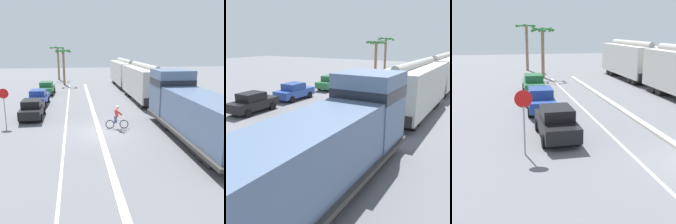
# 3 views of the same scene
# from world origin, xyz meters

# --- Properties ---
(ground_plane) EXTENTS (120.00, 120.00, 0.00)m
(ground_plane) POSITION_xyz_m (0.00, 0.00, 0.00)
(ground_plane) COLOR slate
(median_curb) EXTENTS (0.36, 36.00, 0.16)m
(median_curb) POSITION_xyz_m (0.00, 6.00, 0.08)
(median_curb) COLOR beige
(median_curb) RESTS_ON ground
(lane_stripe) EXTENTS (0.14, 36.00, 0.01)m
(lane_stripe) POSITION_xyz_m (-2.40, 6.00, 0.00)
(lane_stripe) COLOR silver
(lane_stripe) RESTS_ON ground
(locomotive) EXTENTS (3.10, 11.61, 4.20)m
(locomotive) POSITION_xyz_m (6.01, -1.59, 1.80)
(locomotive) COLOR slate
(locomotive) RESTS_ON ground
(hopper_car_lead) EXTENTS (2.90, 10.60, 4.18)m
(hopper_car_lead) POSITION_xyz_m (6.01, 10.56, 2.08)
(hopper_car_lead) COLOR #BAB7AF
(hopper_car_lead) RESTS_ON ground
(hopper_car_middle) EXTENTS (2.90, 10.60, 4.18)m
(hopper_car_middle) POSITION_xyz_m (6.01, 22.16, 2.08)
(hopper_car_middle) COLOR #BAB8B0
(hopper_car_middle) RESTS_ON ground
(parked_car_black) EXTENTS (1.86, 4.21, 1.62)m
(parked_car_black) POSITION_xyz_m (-5.25, 4.61, 0.82)
(parked_car_black) COLOR black
(parked_car_black) RESTS_ON ground
(parked_car_blue) EXTENTS (1.94, 4.26, 1.62)m
(parked_car_blue) POSITION_xyz_m (-5.39, 9.94, 0.82)
(parked_car_blue) COLOR #28479E
(parked_car_blue) RESTS_ON ground
(parked_car_green) EXTENTS (1.92, 4.24, 1.62)m
(parked_car_green) POSITION_xyz_m (-5.18, 16.39, 0.82)
(parked_car_green) COLOR #286B3D
(parked_car_green) RESTS_ON ground
(cyclist) EXTENTS (1.71, 0.50, 1.71)m
(cyclist) POSITION_xyz_m (1.40, 0.68, 0.82)
(cyclist) COLOR black
(cyclist) RESTS_ON ground
(palm_tree_near) EXTENTS (2.70, 2.78, 5.73)m
(palm_tree_near) POSITION_xyz_m (-3.24, 24.91, 4.33)
(palm_tree_near) COLOR #846647
(palm_tree_near) RESTS_ON ground
(palm_tree_far) EXTENTS (2.65, 2.72, 6.16)m
(palm_tree_far) POSITION_xyz_m (-4.41, 31.74, 4.49)
(palm_tree_far) COLOR #846647
(palm_tree_far) RESTS_ON ground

